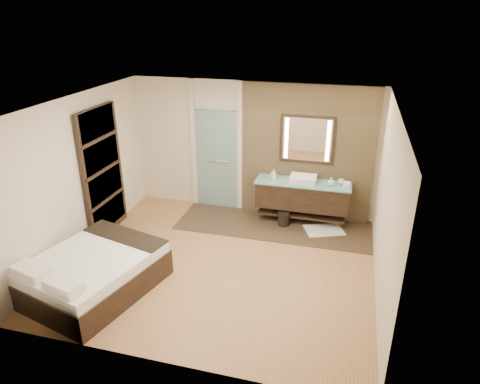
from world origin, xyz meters
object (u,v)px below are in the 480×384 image
(vanity, at_px, (302,195))
(mirror_unit, at_px, (307,140))
(waste_bin, at_px, (284,219))
(bed, at_px, (93,273))

(vanity, relative_size, mirror_unit, 1.75)
(mirror_unit, relative_size, waste_bin, 3.72)
(waste_bin, bearing_deg, vanity, 39.41)
(mirror_unit, bearing_deg, waste_bin, -122.19)
(bed, bearing_deg, vanity, 62.62)
(waste_bin, bearing_deg, mirror_unit, 57.81)
(vanity, bearing_deg, waste_bin, -140.59)
(vanity, relative_size, waste_bin, 6.48)
(bed, bearing_deg, mirror_unit, 64.73)
(vanity, bearing_deg, bed, -131.82)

